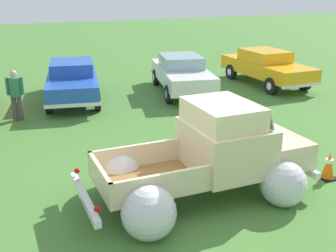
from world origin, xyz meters
TOP-DOWN VIEW (x-y plane):
  - ground_plane at (0.00, 0.00)m, footprint 80.00×80.00m
  - vintage_pickup_truck at (0.39, 0.00)m, footprint 4.63×2.80m
  - show_car_1 at (-0.85, 8.31)m, footprint 2.59×4.78m
  - show_car_2 at (3.30, 7.85)m, footprint 2.67×4.75m
  - show_car_3 at (7.14, 7.71)m, footprint 1.84×4.61m
  - spectator_0 at (-2.90, 6.66)m, footprint 0.54×0.42m
  - lane_cone_0 at (3.08, -0.39)m, footprint 0.36×0.36m

SIDE VIEW (x-z plane):
  - ground_plane at x=0.00m, z-range 0.00..0.00m
  - lane_cone_0 at x=3.08m, z-range 0.00..0.63m
  - vintage_pickup_truck at x=0.39m, z-range -0.22..1.74m
  - show_car_2 at x=3.30m, z-range 0.07..1.50m
  - show_car_1 at x=-0.85m, z-range 0.07..1.50m
  - show_car_3 at x=7.14m, z-range 0.07..1.50m
  - spectator_0 at x=-2.90m, z-range 0.11..1.70m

